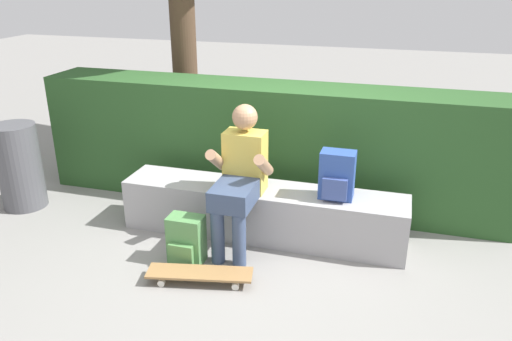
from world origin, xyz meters
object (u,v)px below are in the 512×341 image
at_px(person_skater, 240,175).
at_px(skateboard_near_person, 200,273).
at_px(bench_main, 262,212).
at_px(backpack_on_ground, 186,240).
at_px(trash_bin, 20,166).
at_px(backpack_on_bench, 337,176).

xyz_separation_m(person_skater, skateboard_near_person, (-0.12, -0.63, -0.58)).
bearing_deg(person_skater, bench_main, 58.15).
height_order(person_skater, backpack_on_ground, person_skater).
xyz_separation_m(skateboard_near_person, backpack_on_ground, (-0.21, 0.24, 0.12)).
distance_m(backpack_on_ground, trash_bin, 2.05).
height_order(person_skater, skateboard_near_person, person_skater).
bearing_deg(skateboard_near_person, bench_main, 72.95).
distance_m(skateboard_near_person, backpack_on_ground, 0.34).
height_order(backpack_on_ground, trash_bin, trash_bin).
distance_m(backpack_on_bench, backpack_on_ground, 1.33).
xyz_separation_m(bench_main, person_skater, (-0.13, -0.21, 0.43)).
bearing_deg(bench_main, skateboard_near_person, -107.05).
xyz_separation_m(bench_main, trash_bin, (-2.44, -0.09, 0.19)).
bearing_deg(backpack_on_bench, skateboard_near_person, -136.99).
distance_m(skateboard_near_person, trash_bin, 2.33).
bearing_deg(backpack_on_ground, bench_main, 51.98).
bearing_deg(backpack_on_bench, trash_bin, -178.49).
bearing_deg(bench_main, backpack_on_bench, -0.85).
distance_m(bench_main, person_skater, 0.49).
bearing_deg(person_skater, backpack_on_bench, 14.96).
relative_size(backpack_on_bench, trash_bin, 0.47).
relative_size(person_skater, skateboard_near_person, 1.46).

